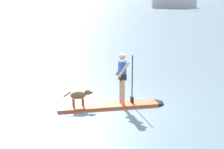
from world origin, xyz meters
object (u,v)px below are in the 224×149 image
Objects in this scene: dog at (80,96)px; moored_boat_port at (173,1)px; paddleboard at (114,105)px; person_paddler at (123,74)px.

moored_boat_port reaches higher than dog.
moored_boat_port is (1.92, 64.98, 1.38)m from paddleboard.
dog reaches higher than paddleboard.
moored_boat_port reaches higher than paddleboard.
dog is at bearing -158.38° from paddleboard.
dog is at bearing -92.63° from moored_boat_port.
moored_boat_port is (1.64, 64.87, 0.33)m from person_paddler.
moored_boat_port is (3.00, 65.41, 0.97)m from dog.
person_paddler is 1.60m from dog.
dog is 0.08× the size of moored_boat_port.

